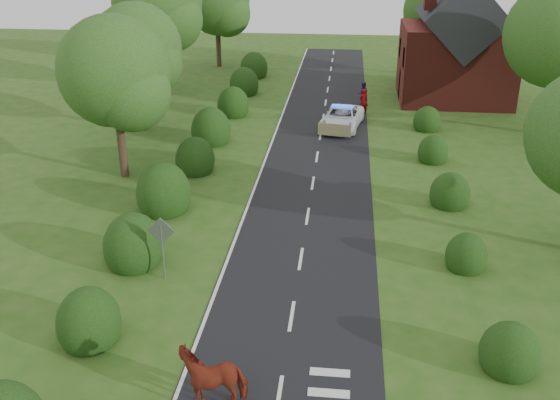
# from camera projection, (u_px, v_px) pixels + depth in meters

# --- Properties ---
(ground) EXTENTS (120.00, 120.00, 0.00)m
(ground) POSITION_uv_depth(u_px,v_px,m) (292.00, 316.00, 21.26)
(ground) COLOR #2B5416
(road) EXTENTS (6.00, 70.00, 0.02)m
(road) POSITION_uv_depth(u_px,v_px,m) (316.00, 163.00, 34.89)
(road) COLOR black
(road) RESTS_ON ground
(road_markings) EXTENTS (4.96, 70.00, 0.01)m
(road_markings) POSITION_uv_depth(u_px,v_px,m) (284.00, 175.00, 33.16)
(road_markings) COLOR white
(road_markings) RESTS_ON road
(hedgerow_left) EXTENTS (2.75, 50.41, 3.00)m
(hedgerow_left) POSITION_uv_depth(u_px,v_px,m) (187.00, 167.00, 32.23)
(hedgerow_left) COLOR black
(hedgerow_left) RESTS_ON ground
(hedgerow_right) EXTENTS (2.10, 45.78, 2.10)m
(hedgerow_right) POSITION_uv_depth(u_px,v_px,m) (446.00, 185.00, 30.58)
(hedgerow_right) COLOR black
(hedgerow_right) RESTS_ON ground
(tree_left_a) EXTENTS (5.74, 5.60, 8.38)m
(tree_left_a) POSITION_uv_depth(u_px,v_px,m) (118.00, 77.00, 30.84)
(tree_left_a) COLOR #332316
(tree_left_a) RESTS_ON ground
(tree_left_b) EXTENTS (5.74, 5.60, 8.07)m
(tree_left_b) POSITION_uv_depth(u_px,v_px,m) (140.00, 52.00, 38.38)
(tree_left_b) COLOR #332316
(tree_left_b) RESTS_ON ground
(tree_left_c) EXTENTS (6.97, 6.80, 10.22)m
(tree_left_c) POSITION_uv_depth(u_px,v_px,m) (161.00, 7.00, 46.98)
(tree_left_c) COLOR #332316
(tree_left_c) RESTS_ON ground
(tree_left_d) EXTENTS (6.15, 6.00, 8.89)m
(tree_left_d) POSITION_uv_depth(u_px,v_px,m) (219.00, 4.00, 56.21)
(tree_left_d) COLOR #332316
(tree_left_d) RESTS_ON ground
(tree_right_c) EXTENTS (6.15, 6.00, 8.58)m
(tree_right_c) POSITION_uv_depth(u_px,v_px,m) (442.00, 14.00, 52.58)
(tree_right_c) COLOR #332316
(tree_right_c) RESTS_ON ground
(road_sign) EXTENTS (1.06, 0.08, 2.53)m
(road_sign) POSITION_uv_depth(u_px,v_px,m) (162.00, 239.00, 22.90)
(road_sign) COLOR gray
(road_sign) RESTS_ON ground
(house) EXTENTS (8.00, 7.40, 9.17)m
(house) POSITION_uv_depth(u_px,v_px,m) (457.00, 49.00, 46.05)
(house) COLOR maroon
(house) RESTS_ON ground
(cow) EXTENTS (2.40, 1.69, 1.54)m
(cow) POSITION_uv_depth(u_px,v_px,m) (214.00, 378.00, 17.21)
(cow) COLOR maroon
(cow) RESTS_ON ground
(police_van) EXTENTS (3.10, 5.35, 1.54)m
(police_van) POSITION_uv_depth(u_px,v_px,m) (342.00, 118.00, 40.65)
(police_van) COLOR white
(police_van) RESTS_ON ground
(pedestrian_red) EXTENTS (0.79, 0.67, 1.83)m
(pedestrian_red) POSITION_uv_depth(u_px,v_px,m) (364.00, 102.00, 43.53)
(pedestrian_red) COLOR maroon
(pedestrian_red) RESTS_ON ground
(pedestrian_purple) EXTENTS (0.83, 0.65, 1.70)m
(pedestrian_purple) POSITION_uv_depth(u_px,v_px,m) (363.00, 94.00, 45.82)
(pedestrian_purple) COLOR #441C51
(pedestrian_purple) RESTS_ON ground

